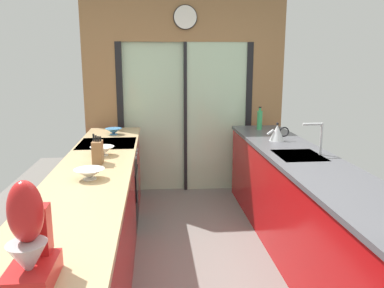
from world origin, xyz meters
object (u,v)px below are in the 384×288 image
object	(u,v)px
mixing_bowl_mid	(102,151)
soap_bottle	(260,120)
stand_mixer	(30,245)
mixing_bowl_far	(114,131)
knife_block	(98,152)
mixing_bowl_near	(89,174)
kettle	(277,133)
oven_range	(109,186)

from	to	relation	value
mixing_bowl_mid	soap_bottle	size ratio (longest dim) A/B	0.76
stand_mixer	mixing_bowl_far	bearing A→B (deg)	90.00
knife_block	mixing_bowl_far	bearing A→B (deg)	90.00
mixing_bowl_near	kettle	xyz separation A→B (m)	(1.78, 1.21, 0.05)
mixing_bowl_mid	kettle	distance (m)	1.85
oven_range	knife_block	world-z (taller)	knife_block
oven_range	stand_mixer	world-z (taller)	stand_mixer
mixing_bowl_mid	mixing_bowl_near	bearing A→B (deg)	-90.00
mixing_bowl_far	kettle	bearing A→B (deg)	-16.59
kettle	soap_bottle	xyz separation A→B (m)	(-0.00, 0.70, 0.04)
oven_range	mixing_bowl_far	xyz separation A→B (m)	(0.02, 0.48, 0.50)
kettle	knife_block	bearing A→B (deg)	-156.73
mixing_bowl_near	oven_range	bearing A→B (deg)	90.84
mixing_bowl_near	knife_block	bearing A→B (deg)	90.01
kettle	oven_range	bearing A→B (deg)	178.47
mixing_bowl_mid	stand_mixer	xyz separation A→B (m)	(0.00, -2.06, 0.12)
oven_range	mixing_bowl_far	distance (m)	0.70
knife_block	stand_mixer	xyz separation A→B (m)	(0.00, -1.79, 0.06)
mixing_bowl_far	kettle	xyz separation A→B (m)	(1.78, -0.53, 0.05)
mixing_bowl_far	knife_block	size ratio (longest dim) A/B	0.77
oven_range	kettle	world-z (taller)	kettle
mixing_bowl_far	soap_bottle	xyz separation A→B (m)	(1.78, 0.17, 0.08)
kettle	mixing_bowl_far	bearing A→B (deg)	163.41
mixing_bowl_mid	mixing_bowl_far	distance (m)	1.02
mixing_bowl_near	mixing_bowl_mid	bearing A→B (deg)	90.00
mixing_bowl_far	oven_range	bearing A→B (deg)	-92.19
mixing_bowl_mid	knife_block	bearing A→B (deg)	-90.02
soap_bottle	mixing_bowl_mid	bearing A→B (deg)	-146.18
mixing_bowl_far	soap_bottle	world-z (taller)	soap_bottle
mixing_bowl_mid	knife_block	size ratio (longest dim) A/B	0.86
oven_range	mixing_bowl_near	distance (m)	1.36
mixing_bowl_mid	stand_mixer	size ratio (longest dim) A/B	0.52
oven_range	mixing_bowl_mid	xyz separation A→B (m)	(0.02, -0.54, 0.51)
mixing_bowl_mid	soap_bottle	xyz separation A→B (m)	(1.78, 1.19, 0.08)
mixing_bowl_mid	oven_range	bearing A→B (deg)	91.96
knife_block	kettle	size ratio (longest dim) A/B	1.03
mixing_bowl_mid	kettle	size ratio (longest dim) A/B	0.88
mixing_bowl_far	knife_block	world-z (taller)	knife_block
stand_mixer	soap_bottle	distance (m)	3.71
stand_mixer	soap_bottle	world-z (taller)	stand_mixer
mixing_bowl_far	stand_mixer	world-z (taller)	stand_mixer
knife_block	soap_bottle	world-z (taller)	soap_bottle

